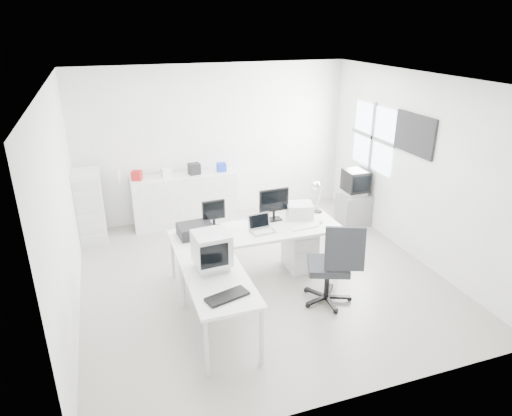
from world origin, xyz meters
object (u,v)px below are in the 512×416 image
object	(u,v)px
office_chair	(328,262)
lcd_monitor_large	(274,205)
side_desk	(219,307)
tv_cabinet	(353,209)
inkjet_printer	(195,230)
laptop	(263,225)
sideboard	(185,199)
crt_tv	(356,183)
lcd_monitor_small	(214,215)
laser_printer	(300,210)
crt_monitor	(212,250)
drawer_pedestal	(300,249)
main_desk	(257,253)
filing_cabinet	(90,207)

from	to	relation	value
office_chair	lcd_monitor_large	bearing A→B (deg)	127.27
side_desk	tv_cabinet	size ratio (longest dim) A/B	2.44
inkjet_printer	laptop	size ratio (longest dim) A/B	1.30
inkjet_printer	sideboard	xyz separation A→B (m)	(0.24, 2.13, -0.37)
lcd_monitor_large	crt_tv	xyz separation A→B (m)	(1.92, 0.94, -0.18)
lcd_monitor_small	inkjet_printer	bearing A→B (deg)	-156.45
laser_printer	laptop	bearing A→B (deg)	-141.23
lcd_monitor_small	lcd_monitor_large	size ratio (longest dim) A/B	0.87
laser_printer	crt_tv	size ratio (longest dim) A/B	0.75
crt_monitor	sideboard	distance (m)	3.13
inkjet_printer	side_desk	bearing A→B (deg)	-94.32
side_desk	lcd_monitor_large	distance (m)	1.91
drawer_pedestal	laptop	size ratio (longest dim) A/B	1.70
main_desk	inkjet_printer	distance (m)	0.97
lcd_monitor_large	crt_monitor	distance (m)	1.63
drawer_pedestal	tv_cabinet	size ratio (longest dim) A/B	1.05
crt_tv	laser_printer	bearing A→B (deg)	-147.55
crt_monitor	sideboard	size ratio (longest dim) A/B	0.26
laptop	sideboard	world-z (taller)	laptop
drawer_pedestal	crt_monitor	size ratio (longest dim) A/B	1.23
main_desk	filing_cabinet	distance (m)	3.01
office_chair	crt_tv	distance (m)	2.63
laptop	crt_monitor	xyz separation A→B (m)	(-0.90, -0.75, 0.13)
inkjet_printer	lcd_monitor_large	size ratio (longest dim) A/B	0.98
side_desk	inkjet_printer	distance (m)	1.28
inkjet_printer	office_chair	xyz separation A→B (m)	(1.52, -0.99, -0.25)
main_desk	crt_tv	xyz separation A→B (m)	(2.27, 1.19, 0.42)
office_chair	sideboard	size ratio (longest dim) A/B	0.63
inkjet_printer	laptop	xyz separation A→B (m)	(0.90, -0.20, 0.03)
sideboard	crt_tv	bearing A→B (deg)	-19.82
lcd_monitor_large	sideboard	distance (m)	2.26
drawer_pedestal	lcd_monitor_large	bearing A→B (deg)	150.26
inkjet_printer	laptop	bearing A→B (deg)	-16.84
laser_printer	tv_cabinet	size ratio (longest dim) A/B	0.66
side_desk	drawer_pedestal	size ratio (longest dim) A/B	2.33
laser_printer	drawer_pedestal	bearing A→B (deg)	-92.19
laser_printer	sideboard	size ratio (longest dim) A/B	0.20
inkjet_printer	lcd_monitor_large	bearing A→B (deg)	2.81
lcd_monitor_large	office_chair	world-z (taller)	lcd_monitor_large
side_desk	main_desk	bearing A→B (deg)	52.31
crt_monitor	office_chair	distance (m)	1.58
main_desk	drawer_pedestal	distance (m)	0.71
laser_printer	side_desk	bearing A→B (deg)	-126.28
inkjet_printer	lcd_monitor_small	xyz separation A→B (m)	(0.30, 0.15, 0.12)
office_chair	crt_tv	world-z (taller)	office_chair
main_desk	drawer_pedestal	world-z (taller)	main_desk
laptop	crt_monitor	distance (m)	1.18
main_desk	crt_tv	world-z (taller)	crt_tv
crt_tv	sideboard	xyz separation A→B (m)	(-2.88, 1.04, -0.33)
side_desk	drawer_pedestal	xyz separation A→B (m)	(1.55, 1.15, -0.08)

